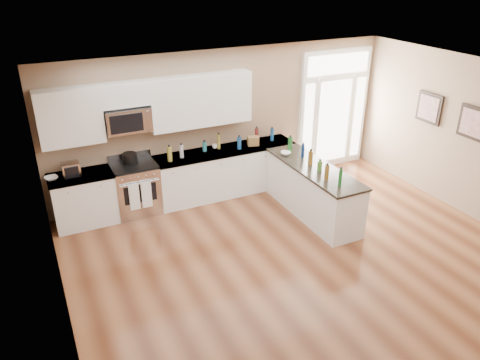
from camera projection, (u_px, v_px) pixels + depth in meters
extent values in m
plane|color=#532A17|center=(344.00, 298.00, 6.52)|extent=(8.00, 8.00, 0.00)
plane|color=#977B60|center=(226.00, 121.00, 9.17)|extent=(7.00, 0.00, 7.00)
plane|color=#977B60|center=(65.00, 286.00, 4.55)|extent=(0.00, 8.00, 8.00)
plane|color=white|center=(367.00, 103.00, 5.32)|extent=(8.00, 8.00, 0.00)
cube|color=white|center=(85.00, 200.00, 8.21)|extent=(1.06, 0.62, 0.90)
cube|color=black|center=(88.00, 220.00, 8.38)|extent=(1.02, 0.52, 0.10)
cube|color=black|center=(81.00, 176.00, 8.00)|extent=(1.10, 0.66, 0.04)
cube|color=white|center=(226.00, 172.00, 9.27)|extent=(2.81, 0.62, 0.90)
cube|color=black|center=(226.00, 190.00, 9.44)|extent=(2.77, 0.52, 0.10)
cube|color=black|center=(225.00, 150.00, 9.07)|extent=(2.85, 0.66, 0.04)
cube|color=white|center=(312.00, 191.00, 8.51)|extent=(0.65, 2.28, 0.90)
cube|color=black|center=(311.00, 210.00, 8.68)|extent=(0.61, 2.18, 0.10)
cube|color=black|center=(314.00, 168.00, 8.31)|extent=(0.69, 2.32, 0.04)
cube|color=white|center=(70.00, 117.00, 7.69)|extent=(1.04, 0.33, 0.95)
cube|color=white|center=(201.00, 100.00, 8.59)|extent=(1.94, 0.33, 0.95)
cube|color=white|center=(124.00, 94.00, 7.93)|extent=(0.82, 0.33, 0.40)
cube|color=silver|center=(127.00, 120.00, 8.09)|extent=(0.78, 0.40, 0.42)
cube|color=black|center=(127.00, 124.00, 7.90)|extent=(0.56, 0.01, 0.32)
cube|color=white|center=(333.00, 110.00, 10.18)|extent=(1.70, 0.08, 2.60)
cube|color=white|center=(334.00, 122.00, 10.25)|extent=(0.78, 0.02, 1.80)
cube|color=white|center=(308.00, 126.00, 9.99)|extent=(0.22, 0.02, 1.80)
cube|color=white|center=(358.00, 118.00, 10.51)|extent=(0.22, 0.02, 1.80)
cube|color=white|center=(339.00, 64.00, 9.71)|extent=(1.50, 0.02, 0.40)
cube|color=black|center=(429.00, 108.00, 8.94)|extent=(0.04, 0.58, 0.58)
cube|color=#8E3850|center=(428.00, 108.00, 8.93)|extent=(0.01, 0.46, 0.46)
cube|color=black|center=(473.00, 123.00, 8.12)|extent=(0.04, 0.58, 0.58)
cube|color=#8E3850|center=(472.00, 123.00, 8.11)|extent=(0.01, 0.46, 0.46)
cube|color=silver|center=(136.00, 189.00, 8.56)|extent=(0.79, 0.65, 0.92)
cube|color=black|center=(134.00, 166.00, 8.36)|extent=(0.79, 0.60, 0.03)
cube|color=silver|center=(129.00, 156.00, 8.57)|extent=(0.79, 0.04, 0.14)
cube|color=black|center=(141.00, 194.00, 8.27)|extent=(0.58, 0.01, 0.34)
cylinder|color=silver|center=(140.00, 183.00, 8.15)|extent=(0.70, 0.02, 0.02)
cube|color=white|center=(134.00, 197.00, 8.20)|extent=(0.18, 0.02, 0.50)
cube|color=white|center=(147.00, 194.00, 8.29)|extent=(0.18, 0.02, 0.50)
cylinder|color=black|center=(130.00, 158.00, 8.39)|extent=(0.31, 0.31, 0.20)
cube|color=silver|center=(71.00, 170.00, 7.88)|extent=(0.30, 0.24, 0.25)
cube|color=brown|center=(253.00, 141.00, 9.23)|extent=(0.25, 0.21, 0.18)
imported|color=white|center=(51.00, 178.00, 7.80)|extent=(0.26, 0.26, 0.05)
imported|color=white|center=(286.00, 153.00, 8.79)|extent=(0.24, 0.24, 0.06)
imported|color=white|center=(215.00, 146.00, 9.09)|extent=(0.13, 0.13, 0.08)
cylinder|color=#19591E|center=(290.00, 145.00, 8.84)|extent=(0.09, 0.09, 0.31)
cylinder|color=navy|center=(239.00, 143.00, 9.03)|extent=(0.08, 0.08, 0.24)
cylinder|color=brown|center=(311.00, 158.00, 8.33)|extent=(0.09, 0.09, 0.26)
cylinder|color=olive|center=(219.00, 142.00, 9.03)|extent=(0.06, 0.06, 0.29)
cylinder|color=#26727F|center=(205.00, 147.00, 8.93)|extent=(0.08, 0.08, 0.18)
cylinder|color=#591919|center=(257.00, 136.00, 9.30)|extent=(0.08, 0.08, 0.31)
cylinder|color=#B2B2B7|center=(182.00, 151.00, 8.63)|extent=(0.07, 0.07, 0.24)
cylinder|color=navy|center=(303.00, 151.00, 8.64)|extent=(0.06, 0.06, 0.25)
cylinder|color=#3F7226|center=(320.00, 166.00, 8.10)|extent=(0.08, 0.08, 0.19)
cylinder|color=#19591E|center=(340.00, 178.00, 7.52)|extent=(0.06, 0.06, 0.30)
cylinder|color=navy|center=(272.00, 135.00, 9.45)|extent=(0.07, 0.07, 0.25)
cylinder|color=brown|center=(327.00, 172.00, 7.76)|extent=(0.07, 0.07, 0.26)
cylinder|color=olive|center=(170.00, 154.00, 8.47)|extent=(0.09, 0.09, 0.28)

